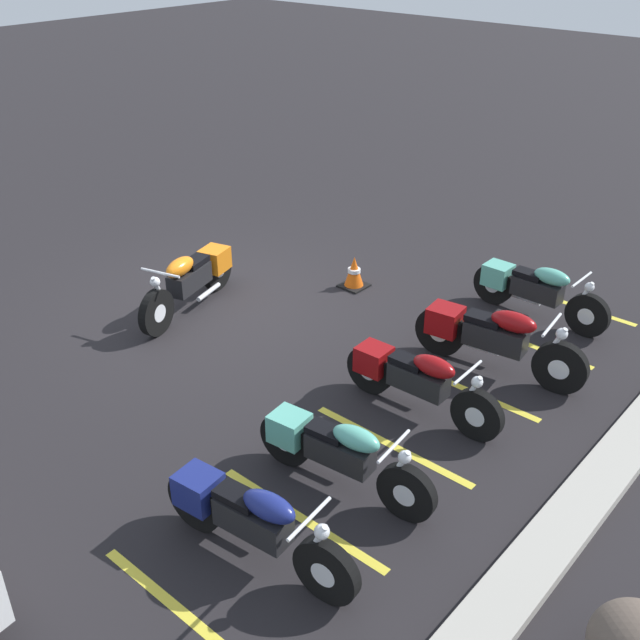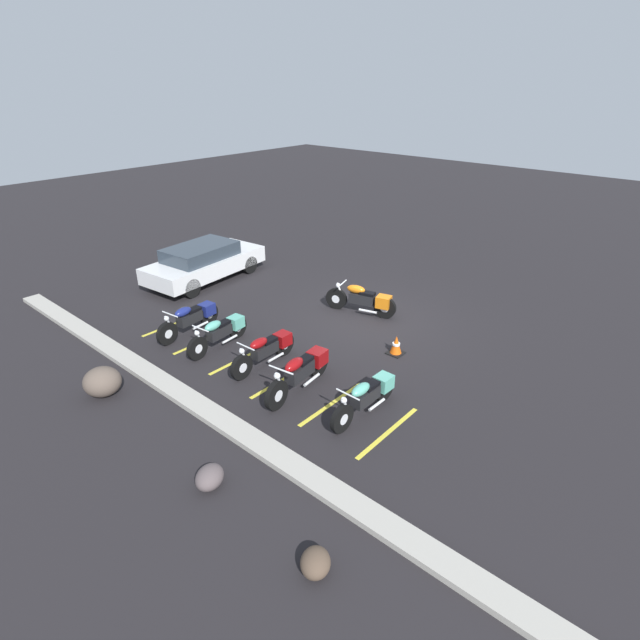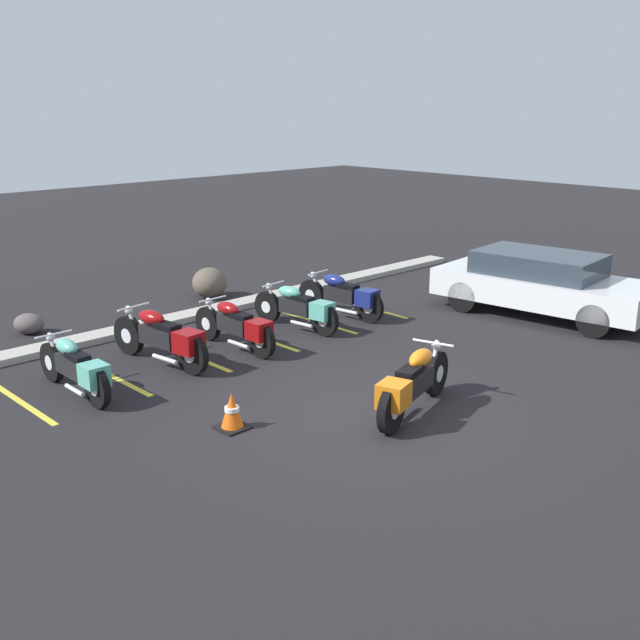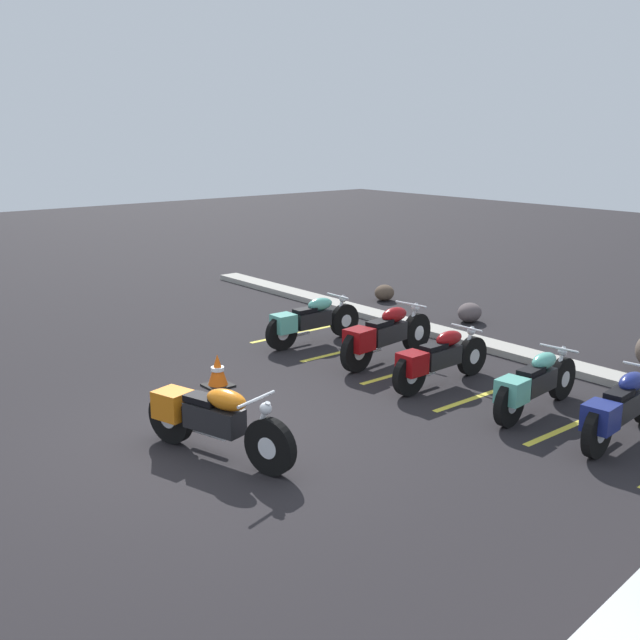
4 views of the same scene
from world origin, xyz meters
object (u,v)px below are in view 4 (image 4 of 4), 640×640
object	(u,v)px
parked_bike_2	(438,359)
parked_bike_3	(534,384)
parked_bike_4	(621,408)
landscape_rock_2	(384,293)
parked_bike_1	(384,335)
traffic_cone	(218,372)
motorcycle_orange_featured	(210,418)
landscape_rock_0	(470,312)
parked_bike_0	(309,321)

from	to	relation	value
parked_bike_2	parked_bike_3	xyz separation A→B (m)	(1.61, 0.14, -0.00)
parked_bike_2	parked_bike_3	distance (m)	1.61
parked_bike_4	landscape_rock_2	world-z (taller)	parked_bike_4
parked_bike_1	parked_bike_2	distance (m)	1.40
parked_bike_3	traffic_cone	distance (m)	4.61
parked_bike_1	parked_bike_3	bearing A→B (deg)	-98.44
parked_bike_3	traffic_cone	xyz separation A→B (m)	(-3.72, -2.72, -0.20)
motorcycle_orange_featured	parked_bike_4	bearing A→B (deg)	39.45
motorcycle_orange_featured	landscape_rock_2	size ratio (longest dim) A/B	4.16
parked_bike_1	motorcycle_orange_featured	bearing A→B (deg)	-169.24
motorcycle_orange_featured	parked_bike_3	xyz separation A→B (m)	(1.64, 4.11, -0.03)
landscape_rock_2	parked_bike_4	bearing A→B (deg)	-23.86
motorcycle_orange_featured	parked_bike_4	distance (m)	5.05
parked_bike_1	landscape_rock_0	size ratio (longest dim) A/B	3.86
motorcycle_orange_featured	parked_bike_1	distance (m)	4.39
motorcycle_orange_featured	parked_bike_3	distance (m)	4.43
parked_bike_0	parked_bike_4	xyz separation A→B (m)	(5.91, 0.21, 0.01)
motorcycle_orange_featured	parked_bike_4	size ratio (longest dim) A/B	1.02
parked_bike_3	parked_bike_4	size ratio (longest dim) A/B	0.97
landscape_rock_2	parked_bike_0	bearing A→B (deg)	-64.38
traffic_cone	parked_bike_0	bearing A→B (deg)	110.30
parked_bike_0	parked_bike_3	bearing A→B (deg)	-87.20
traffic_cone	parked_bike_3	bearing A→B (deg)	36.19
parked_bike_0	parked_bike_2	distance (m)	3.05
traffic_cone	parked_bike_2	bearing A→B (deg)	50.67
parked_bike_2	landscape_rock_0	world-z (taller)	parked_bike_2
parked_bike_0	parked_bike_4	size ratio (longest dim) A/B	0.98
motorcycle_orange_featured	parked_bike_4	world-z (taller)	motorcycle_orange_featured
parked_bike_1	parked_bike_4	distance (m)	4.24
parked_bike_2	traffic_cone	xyz separation A→B (m)	(-2.11, -2.58, -0.20)
parked_bike_0	parked_bike_2	world-z (taller)	same
landscape_rock_2	traffic_cone	distance (m)	6.68
parked_bike_0	parked_bike_1	size ratio (longest dim) A/B	0.92
parked_bike_0	parked_bike_3	distance (m)	4.66
parked_bike_2	motorcycle_orange_featured	bearing A→B (deg)	177.85
landscape_rock_0	traffic_cone	size ratio (longest dim) A/B	1.16
motorcycle_orange_featured	parked_bike_1	world-z (taller)	parked_bike_1
motorcycle_orange_featured	landscape_rock_2	xyz separation A→B (m)	(-4.74, 7.51, -0.29)
parked_bike_1	landscape_rock_2	world-z (taller)	parked_bike_1
parked_bike_2	landscape_rock_0	size ratio (longest dim) A/B	3.53
parked_bike_2	parked_bike_1	bearing A→B (deg)	79.61
parked_bike_1	traffic_cone	bearing A→B (deg)	158.19
parked_bike_2	parked_bike_4	distance (m)	2.87
parked_bike_0	traffic_cone	bearing A→B (deg)	-159.14
motorcycle_orange_featured	parked_bike_3	bearing A→B (deg)	52.68
parked_bike_0	landscape_rock_2	xyz separation A→B (m)	(-1.72, 3.58, -0.26)
motorcycle_orange_featured	landscape_rock_2	bearing A→B (deg)	106.65
parked_bike_1	parked_bike_2	xyz separation A→B (m)	(1.38, -0.21, -0.04)
parked_bike_3	parked_bike_0	bearing A→B (deg)	86.07
parked_bike_4	motorcycle_orange_featured	bearing A→B (deg)	138.94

